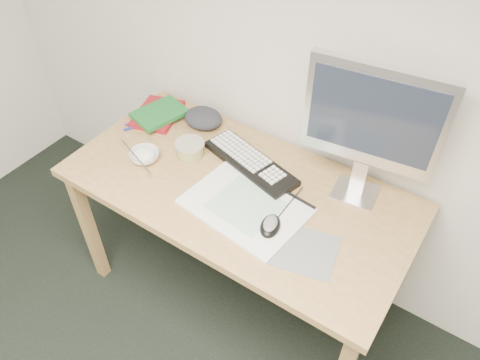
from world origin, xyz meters
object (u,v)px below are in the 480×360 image
(sketchpad, at_px, (246,206))
(rice_bowl, at_px, (145,156))
(desk, at_px, (238,201))
(monitor, at_px, (372,121))
(keyboard, at_px, (251,163))

(sketchpad, relative_size, rice_bowl, 3.53)
(desk, distance_m, monitor, 0.63)
(desk, distance_m, sketchpad, 0.15)
(sketchpad, xyz_separation_m, monitor, (0.31, 0.31, 0.34))
(desk, xyz_separation_m, sketchpad, (0.09, -0.08, 0.09))
(sketchpad, relative_size, keyboard, 1.01)
(sketchpad, height_order, rice_bowl, rice_bowl)
(desk, height_order, sketchpad, sketchpad)
(desk, xyz_separation_m, keyboard, (-0.03, 0.13, 0.10))
(sketchpad, xyz_separation_m, keyboard, (-0.11, 0.21, 0.01))
(monitor, bearing_deg, rice_bowl, -166.23)
(monitor, bearing_deg, keyboard, -174.47)
(monitor, relative_size, rice_bowl, 4.45)
(rice_bowl, bearing_deg, monitor, 21.07)
(sketchpad, bearing_deg, rice_bowl, -172.76)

